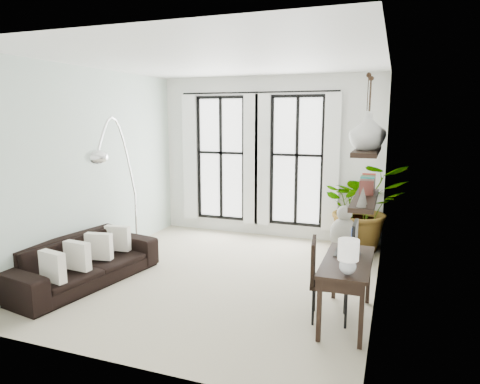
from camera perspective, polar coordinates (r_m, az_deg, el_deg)
The scene contains 16 objects.
floor at distance 6.67m, azimuth -2.59°, elevation -11.23°, with size 5.00×5.00×0.00m, color #BAB293.
ceiling at distance 6.26m, azimuth -2.83°, elevation 17.18°, with size 5.00×5.00×0.00m, color white.
wall_left at distance 7.43m, azimuth -18.96°, elevation 3.16°, with size 5.00×5.00×0.00m, color silver.
wall_right at distance 5.80m, azimuth 18.30°, elevation 1.38°, with size 5.00×5.00×0.00m, color white.
wall_back at distance 8.62m, azimuth 3.73°, elevation 4.58°, with size 4.50×4.50×0.00m, color white.
windows at distance 8.61m, azimuth 2.32°, elevation 4.32°, with size 3.26×0.13×2.65m.
wall_shelves at distance 5.03m, azimuth 16.49°, elevation 1.67°, with size 0.25×1.30×0.60m.
sofa at distance 6.74m, azimuth -20.12°, elevation -8.63°, with size 2.28×0.89×0.67m, color black.
throw_pillows at distance 6.63m, azimuth -19.54°, elevation -7.40°, with size 0.40×1.52×0.40m.
plant at distance 8.06m, azimuth 16.03°, elevation -1.86°, with size 1.46×1.26×1.62m, color #2D7228.
desk at distance 5.19m, azimuth 14.03°, elevation -9.46°, with size 0.55×1.29×1.16m.
desk_chair at distance 5.29m, azimuth 10.98°, elevation -10.75°, with size 0.53×0.53×0.99m.
arc_lamp at distance 6.97m, azimuth -16.14°, elevation 5.20°, with size 0.74×1.82×2.42m.
buddha at distance 7.53m, azimuth 13.63°, elevation -5.83°, with size 0.52×0.52×0.94m.
vase_a at distance 4.69m, azimuth 16.58°, elevation 7.70°, with size 0.37×0.37×0.38m, color white.
vase_b at distance 5.09m, azimuth 16.87°, elevation 7.85°, with size 0.37×0.37×0.38m, color white.
Camera 1 is at (2.40, -5.73, 2.43)m, focal length 32.00 mm.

